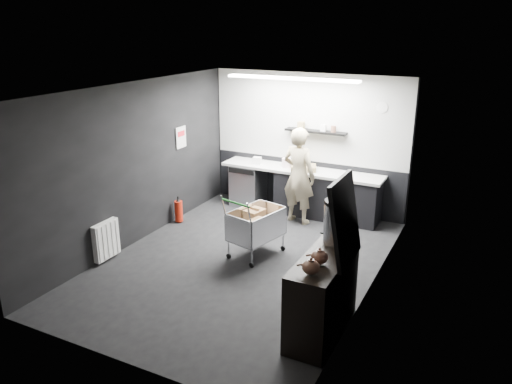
% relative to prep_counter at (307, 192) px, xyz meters
% --- Properties ---
extents(floor, '(5.50, 5.50, 0.00)m').
position_rel_prep_counter_xyz_m(floor, '(-0.14, -2.42, -0.46)').
color(floor, black).
rests_on(floor, ground).
extents(ceiling, '(5.50, 5.50, 0.00)m').
position_rel_prep_counter_xyz_m(ceiling, '(-0.14, -2.42, 2.24)').
color(ceiling, silver).
rests_on(ceiling, wall_back).
extents(wall_back, '(5.50, 0.00, 5.50)m').
position_rel_prep_counter_xyz_m(wall_back, '(-0.14, 0.33, 0.89)').
color(wall_back, black).
rests_on(wall_back, floor).
extents(wall_front, '(5.50, 0.00, 5.50)m').
position_rel_prep_counter_xyz_m(wall_front, '(-0.14, -5.17, 0.89)').
color(wall_front, black).
rests_on(wall_front, floor).
extents(wall_left, '(0.00, 5.50, 5.50)m').
position_rel_prep_counter_xyz_m(wall_left, '(-2.14, -2.42, 0.89)').
color(wall_left, black).
rests_on(wall_left, floor).
extents(wall_right, '(0.00, 5.50, 5.50)m').
position_rel_prep_counter_xyz_m(wall_right, '(1.86, -2.42, 0.89)').
color(wall_right, black).
rests_on(wall_right, floor).
extents(kitchen_wall_panel, '(3.95, 0.02, 1.70)m').
position_rel_prep_counter_xyz_m(kitchen_wall_panel, '(-0.14, 0.31, 1.39)').
color(kitchen_wall_panel, beige).
rests_on(kitchen_wall_panel, wall_back).
extents(dado_panel, '(3.95, 0.02, 1.00)m').
position_rel_prep_counter_xyz_m(dado_panel, '(-0.14, 0.31, 0.04)').
color(dado_panel, black).
rests_on(dado_panel, wall_back).
extents(floating_shelf, '(1.20, 0.22, 0.04)m').
position_rel_prep_counter_xyz_m(floating_shelf, '(0.06, 0.20, 1.16)').
color(floating_shelf, black).
rests_on(floating_shelf, wall_back).
extents(wall_clock, '(0.20, 0.03, 0.20)m').
position_rel_prep_counter_xyz_m(wall_clock, '(1.26, 0.30, 1.69)').
color(wall_clock, white).
rests_on(wall_clock, wall_back).
extents(poster, '(0.02, 0.30, 0.40)m').
position_rel_prep_counter_xyz_m(poster, '(-2.12, -1.12, 1.09)').
color(poster, silver).
rests_on(poster, wall_left).
extents(poster_red_band, '(0.02, 0.22, 0.10)m').
position_rel_prep_counter_xyz_m(poster_red_band, '(-2.11, -1.12, 1.16)').
color(poster_red_band, red).
rests_on(poster_red_band, poster).
extents(radiator, '(0.10, 0.50, 0.60)m').
position_rel_prep_counter_xyz_m(radiator, '(-2.08, -3.32, -0.11)').
color(radiator, white).
rests_on(radiator, wall_left).
extents(ceiling_strip, '(2.40, 0.20, 0.04)m').
position_rel_prep_counter_xyz_m(ceiling_strip, '(-0.14, -0.57, 2.21)').
color(ceiling_strip, white).
rests_on(ceiling_strip, ceiling).
extents(prep_counter, '(3.20, 0.61, 0.90)m').
position_rel_prep_counter_xyz_m(prep_counter, '(0.00, 0.00, 0.00)').
color(prep_counter, black).
rests_on(prep_counter, floor).
extents(person, '(0.73, 0.56, 1.81)m').
position_rel_prep_counter_xyz_m(person, '(0.01, -0.45, 0.45)').
color(person, beige).
rests_on(person, floor).
extents(shopping_cart, '(0.77, 1.07, 1.05)m').
position_rel_prep_counter_xyz_m(shopping_cart, '(-0.06, -2.08, 0.04)').
color(shopping_cart, silver).
rests_on(shopping_cart, floor).
extents(sideboard, '(0.56, 1.32, 1.97)m').
position_rel_prep_counter_xyz_m(sideboard, '(1.61, -3.59, 0.16)').
color(sideboard, black).
rests_on(sideboard, floor).
extents(fire_extinguisher, '(0.15, 0.15, 0.49)m').
position_rel_prep_counter_xyz_m(fire_extinguisher, '(-1.99, -1.49, -0.22)').
color(fire_extinguisher, red).
rests_on(fire_extinguisher, floor).
extents(cardboard_box, '(0.57, 0.51, 0.09)m').
position_rel_prep_counter_xyz_m(cardboard_box, '(-0.06, -0.05, 0.49)').
color(cardboard_box, olive).
rests_on(cardboard_box, prep_counter).
extents(pink_tub, '(0.18, 0.18, 0.18)m').
position_rel_prep_counter_xyz_m(pink_tub, '(-0.44, 0.00, 0.53)').
color(pink_tub, white).
rests_on(pink_tub, prep_counter).
extents(white_container, '(0.18, 0.15, 0.14)m').
position_rel_prep_counter_xyz_m(white_container, '(-1.06, -0.05, 0.51)').
color(white_container, white).
rests_on(white_container, prep_counter).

